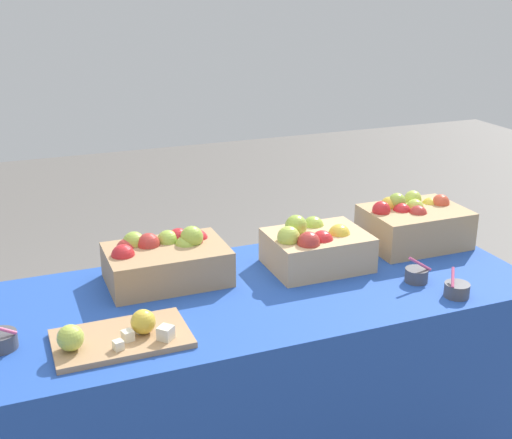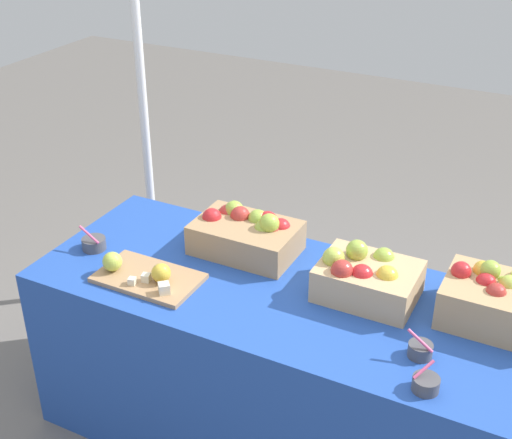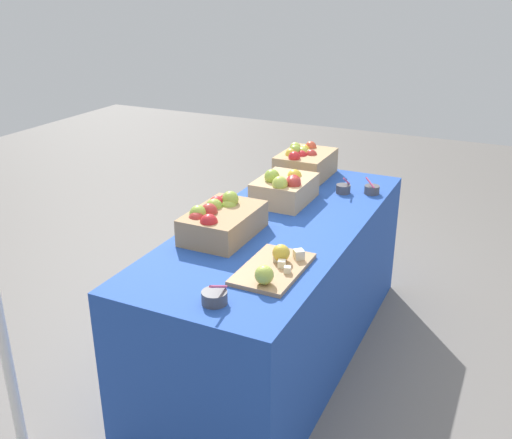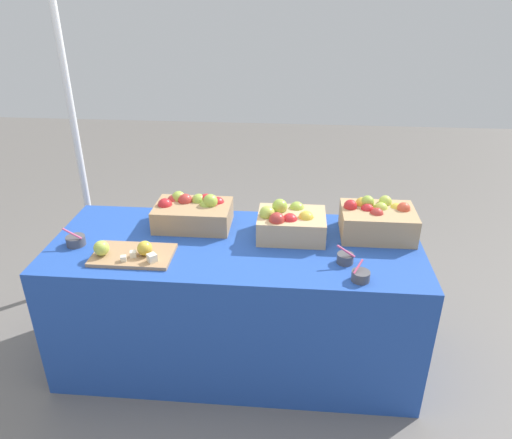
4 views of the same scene
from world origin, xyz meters
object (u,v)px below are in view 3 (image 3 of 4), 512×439
Objects in this scene: apple_crate_left at (305,163)px; sample_bowl_near at (343,189)px; apple_crate_middle at (284,188)px; sample_bowl_far at (372,190)px; cutting_board_front at (274,267)px; apple_crate_right at (222,219)px; sample_bowl_mid at (215,297)px.

apple_crate_left reaches higher than sample_bowl_near.
apple_crate_middle is at bearing -172.43° from apple_crate_left.
cutting_board_front is at bearing 174.39° from sample_bowl_far.
apple_crate_left is 0.98m from apple_crate_right.
apple_crate_right is (-0.53, 0.09, 0.00)m from apple_crate_middle.
apple_crate_left is 4.19× the size of sample_bowl_far.
sample_bowl_mid is at bearing 171.77° from sample_bowl_far.
sample_bowl_near is 1.01× the size of sample_bowl_mid.
apple_crate_right reaches higher than sample_bowl_mid.
apple_crate_left is at bearing 9.01° from sample_bowl_mid.
apple_crate_left is 3.69× the size of sample_bowl_mid.
sample_bowl_far is at bearing -29.27° from apple_crate_right.
sample_bowl_mid is 1.13× the size of sample_bowl_far.
apple_crate_left reaches higher than sample_bowl_mid.
apple_crate_left is 0.93× the size of apple_crate_right.
apple_crate_right is at bearing 170.26° from apple_crate_middle.
cutting_board_front is at bearing -177.88° from sample_bowl_near.
sample_bowl_far is at bearing -5.61° from cutting_board_front.
sample_bowl_far is (0.06, -0.15, -0.00)m from sample_bowl_near.
sample_bowl_far is (0.85, -0.48, -0.05)m from apple_crate_right.
cutting_board_front is (-0.24, -0.37, -0.05)m from apple_crate_right.
sample_bowl_mid is (-0.31, 0.10, 0.00)m from cutting_board_front.
sample_bowl_near is at bearing -121.51° from apple_crate_left.
apple_crate_left is 1.55m from sample_bowl_mid.
apple_crate_left reaches higher than sample_bowl_far.
apple_crate_right is 3.92× the size of sample_bowl_near.
sample_bowl_mid is (-1.35, 0.06, -0.00)m from sample_bowl_near.
apple_crate_right reaches higher than sample_bowl_near.
sample_bowl_far is (0.32, -0.39, -0.05)m from apple_crate_middle.
sample_bowl_mid is at bearing -153.76° from apple_crate_right.
cutting_board_front is 1.10m from sample_bowl_far.
cutting_board_front is 1.03m from sample_bowl_near.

